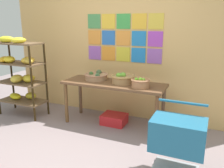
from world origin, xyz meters
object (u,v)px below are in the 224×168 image
at_px(banana_shelf_unit, 20,72).
at_px(display_table, 114,88).
at_px(shopping_cart, 178,137).
at_px(fruit_basket_right, 123,78).
at_px(produce_crate_under_table, 114,119).
at_px(fruit_basket_centre, 96,76).
at_px(fruit_basket_left, 140,83).

bearing_deg(banana_shelf_unit, display_table, 8.64).
bearing_deg(shopping_cart, fruit_basket_right, 142.83).
height_order(fruit_basket_right, produce_crate_under_table, fruit_basket_right).
relative_size(banana_shelf_unit, fruit_basket_centre, 3.67).
bearing_deg(fruit_basket_centre, shopping_cart, -34.90).
height_order(fruit_basket_left, fruit_basket_centre, same).
xyz_separation_m(fruit_basket_left, fruit_basket_right, (-0.34, 0.16, 0.00)).
relative_size(display_table, fruit_basket_left, 5.80).
bearing_deg(fruit_basket_left, fruit_basket_right, 155.51).
bearing_deg(display_table, banana_shelf_unit, -171.36).
relative_size(display_table, fruit_basket_right, 4.29).
bearing_deg(banana_shelf_unit, shopping_cart, -14.42).
bearing_deg(shopping_cart, produce_crate_under_table, 147.21).
relative_size(fruit_basket_right, shopping_cart, 0.48).
bearing_deg(fruit_basket_left, shopping_cart, -52.10).
xyz_separation_m(display_table, produce_crate_under_table, (0.00, 0.03, -0.55)).
relative_size(banana_shelf_unit, shopping_cart, 1.76).
relative_size(produce_crate_under_table, shopping_cart, 0.49).
bearing_deg(fruit_basket_left, produce_crate_under_table, 165.30).
distance_m(fruit_basket_right, shopping_cart, 1.53).
height_order(display_table, fruit_basket_left, fruit_basket_left).
height_order(fruit_basket_centre, fruit_basket_right, fruit_basket_right).
distance_m(banana_shelf_unit, display_table, 1.75).
distance_m(banana_shelf_unit, produce_crate_under_table, 1.89).
bearing_deg(display_table, fruit_basket_left, -11.69).
relative_size(fruit_basket_right, produce_crate_under_table, 0.97).
bearing_deg(banana_shelf_unit, produce_crate_under_table, 9.50).
xyz_separation_m(fruit_basket_centre, fruit_basket_right, (0.49, -0.01, 0.01)).
xyz_separation_m(fruit_basket_centre, shopping_cart, (1.54, -1.07, -0.31)).
bearing_deg(fruit_basket_right, produce_crate_under_table, -168.20).
relative_size(banana_shelf_unit, fruit_basket_right, 3.69).
xyz_separation_m(display_table, shopping_cart, (1.19, -1.01, -0.15)).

